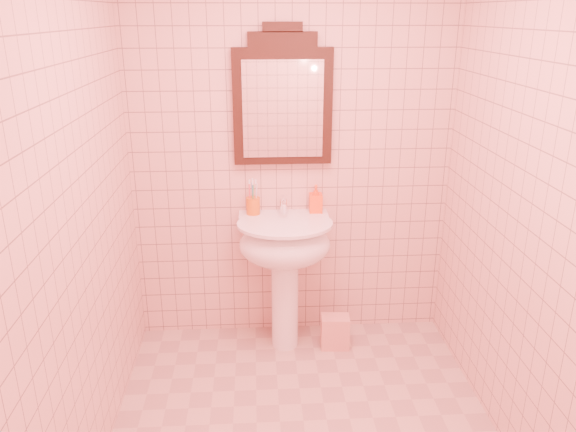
{
  "coord_description": "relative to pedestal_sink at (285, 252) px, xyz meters",
  "views": [
    {
      "loc": [
        -0.23,
        -2.3,
        2.05
      ],
      "look_at": [
        -0.06,
        0.55,
        1.02
      ],
      "focal_mm": 35.0,
      "sensor_mm": 36.0,
      "label": 1
    }
  ],
  "objects": [
    {
      "name": "toothbrush_cup",
      "position": [
        -0.19,
        0.15,
        0.26
      ],
      "size": [
        0.09,
        0.09,
        0.2
      ],
      "rotation": [
        0.0,
        0.0,
        -0.19
      ],
      "color": "orange",
      "rests_on": "pedestal_sink"
    },
    {
      "name": "faucet",
      "position": [
        -0.0,
        0.14,
        0.26
      ],
      "size": [
        0.04,
        0.16,
        0.11
      ],
      "color": "white",
      "rests_on": "pedestal_sink"
    },
    {
      "name": "towel",
      "position": [
        0.32,
        -0.04,
        -0.55
      ],
      "size": [
        0.19,
        0.13,
        0.22
      ],
      "primitive_type": "cube",
      "rotation": [
        0.0,
        0.0,
        -0.06
      ],
      "color": "#DD8D82",
      "rests_on": "floor"
    },
    {
      "name": "soap_dispenser",
      "position": [
        0.2,
        0.17,
        0.29
      ],
      "size": [
        0.08,
        0.08,
        0.18
      ],
      "primitive_type": "imported",
      "rotation": [
        0.0,
        0.0,
        -0.01
      ],
      "color": "#FF4C15",
      "rests_on": "pedestal_sink"
    },
    {
      "name": "pedestal_sink",
      "position": [
        0.0,
        0.0,
        0.0
      ],
      "size": [
        0.58,
        0.58,
        0.86
      ],
      "color": "white",
      "rests_on": "floor"
    },
    {
      "name": "mirror",
      "position": [
        0.0,
        0.2,
        0.9
      ],
      "size": [
        0.6,
        0.06,
        0.83
      ],
      "color": "black",
      "rests_on": "back_wall"
    },
    {
      "name": "back_wall",
      "position": [
        0.06,
        0.23,
        0.59
      ],
      "size": [
        2.0,
        0.02,
        2.5
      ],
      "primitive_type": "cube",
      "color": "beige",
      "rests_on": "floor"
    }
  ]
}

